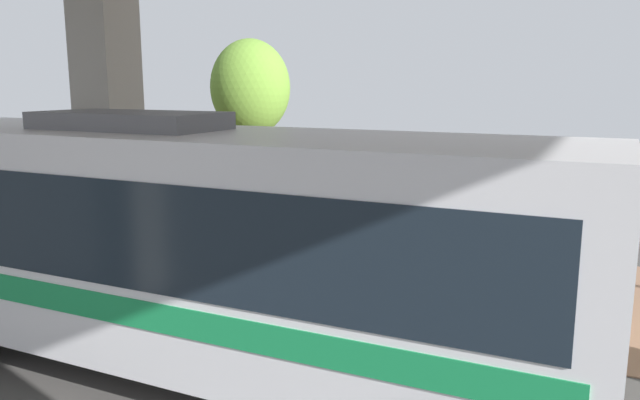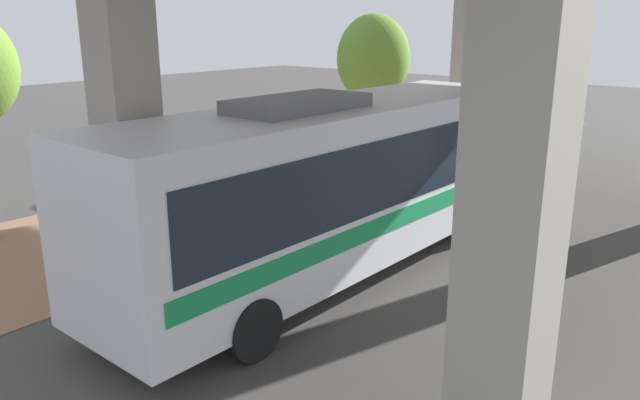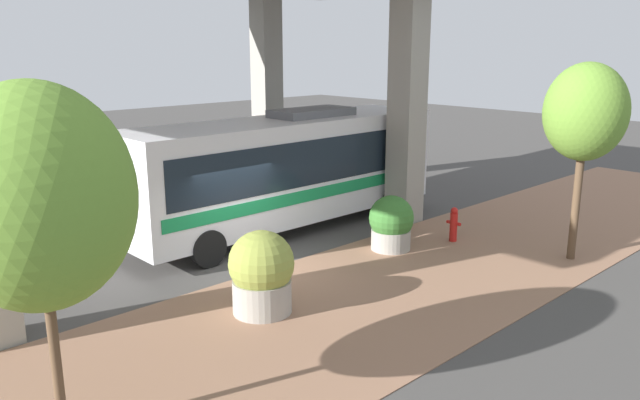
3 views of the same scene
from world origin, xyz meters
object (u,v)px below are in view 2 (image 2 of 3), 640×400
(planter_front, at_px, (193,211))
(street_tree_far, at_px, (373,59))
(planter_middle, at_px, (315,162))
(fire_hydrant, at_px, (102,234))
(bus, at_px, (336,178))

(planter_front, distance_m, street_tree_far, 10.77)
(planter_middle, bearing_deg, street_tree_far, 106.39)
(fire_hydrant, height_order, planter_middle, planter_middle)
(planter_front, bearing_deg, bus, 11.78)
(fire_hydrant, relative_size, planter_front, 0.67)
(bus, distance_m, street_tree_far, 11.18)
(fire_hydrant, distance_m, planter_front, 2.06)
(bus, height_order, fire_hydrant, bus)
(planter_front, bearing_deg, planter_middle, 99.17)
(planter_middle, bearing_deg, fire_hydrant, -89.42)
(bus, distance_m, planter_front, 3.87)
(street_tree_far, bearing_deg, planter_front, -77.31)
(planter_middle, relative_size, street_tree_far, 0.35)
(planter_front, height_order, street_tree_far, street_tree_far)
(fire_hydrant, xyz_separation_m, planter_front, (0.78, 1.90, 0.24))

